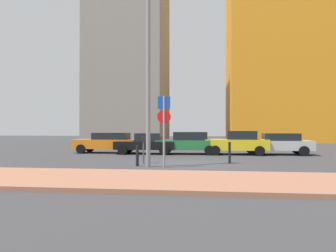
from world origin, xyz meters
name	(u,v)px	position (x,y,z in m)	size (l,w,h in m)	color
ground_plane	(186,163)	(0.00, 0.00, 0.00)	(120.00, 120.00, 0.00)	#38383A
sidewalk_brick	(174,180)	(0.00, -5.64, 0.07)	(40.00, 3.96, 0.14)	#9E664C
parked_car_orange	(107,142)	(-6.04, 6.18, 0.77)	(4.45, 1.91, 1.44)	orange
parked_car_black	(146,143)	(-3.09, 5.64, 0.72)	(4.13, 2.01, 1.42)	black
parked_car_green	(188,142)	(-0.22, 5.86, 0.79)	(4.31, 2.19, 1.51)	#237238
parked_car_yellow	(238,143)	(3.10, 5.84, 0.80)	(4.16, 2.15, 1.58)	gold
parked_car_silver	(277,143)	(5.69, 6.09, 0.75)	(4.59, 2.16, 1.43)	#B7BABF
parking_sign_post	(164,122)	(-0.85, -1.81, 2.01)	(0.60, 0.10, 3.19)	gray
parking_meter	(143,146)	(-2.08, -0.27, 0.89)	(0.18, 0.14, 1.37)	#4C4C51
street_lamp	(148,63)	(-1.58, -1.68, 4.69)	(0.70, 0.36, 8.11)	gray
traffic_bollard_near	(230,153)	(2.16, 0.24, 0.53)	(0.12, 0.12, 1.07)	black
traffic_bollard_mid	(137,156)	(-2.14, -1.42, 0.48)	(0.14, 0.14, 0.96)	black
building_colorful_midrise	(297,36)	(13.51, 29.70, 14.63)	(18.88, 12.38, 29.26)	orange
building_under_construction	(129,48)	(-9.56, 26.59, 12.85)	(10.02, 10.01, 25.70)	gray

